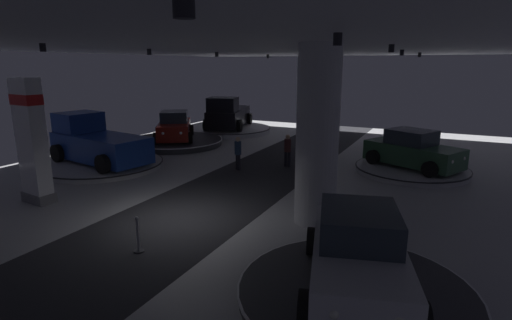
# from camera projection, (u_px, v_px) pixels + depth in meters

# --- Properties ---
(ground) EXTENTS (24.00, 44.00, 0.06)m
(ground) POSITION_uv_depth(u_px,v_px,m) (180.00, 220.00, 13.04)
(ground) COLOR #B2B2B7
(ceiling_with_spotlights) EXTENTS (24.00, 44.00, 0.39)m
(ceiling_with_spotlights) POSITION_uv_depth(u_px,v_px,m) (171.00, 41.00, 11.74)
(ceiling_with_spotlights) COLOR silver
(column_right) EXTENTS (1.30, 1.30, 5.50)m
(column_right) POSITION_uv_depth(u_px,v_px,m) (317.00, 136.00, 12.21)
(column_right) COLOR silver
(column_right) RESTS_ON ground
(brand_sign_pylon) EXTENTS (1.33, 0.79, 4.44)m
(brand_sign_pylon) POSITION_uv_depth(u_px,v_px,m) (32.00, 140.00, 14.16)
(brand_sign_pylon) COLOR slate
(brand_sign_pylon) RESTS_ON ground
(display_platform_deep_left) EXTENTS (6.05, 6.05, 0.36)m
(display_platform_deep_left) POSITION_uv_depth(u_px,v_px,m) (229.00, 129.00, 29.53)
(display_platform_deep_left) COLOR silver
(display_platform_deep_left) RESTS_ON ground
(pickup_truck_deep_left) EXTENTS (3.79, 5.67, 2.30)m
(pickup_truck_deep_left) POSITION_uv_depth(u_px,v_px,m) (228.00, 115.00, 28.97)
(pickup_truck_deep_left) COLOR black
(pickup_truck_deep_left) RESTS_ON display_platform_deep_left
(display_platform_mid_left) EXTENTS (5.75, 5.75, 0.26)m
(display_platform_mid_left) POSITION_uv_depth(u_px,v_px,m) (102.00, 165.00, 19.48)
(display_platform_mid_left) COLOR #B7B7BC
(display_platform_mid_left) RESTS_ON ground
(pickup_truck_mid_left) EXTENTS (5.58, 3.37, 2.30)m
(pickup_truck_mid_left) POSITION_uv_depth(u_px,v_px,m) (97.00, 143.00, 19.42)
(pickup_truck_mid_left) COLOR navy
(pickup_truck_mid_left) RESTS_ON display_platform_mid_left
(display_platform_near_right) EXTENTS (5.02, 5.02, 0.29)m
(display_platform_near_right) POSITION_uv_depth(u_px,v_px,m) (355.00, 294.00, 8.51)
(display_platform_near_right) COLOR #333338
(display_platform_near_right) RESTS_ON ground
(display_car_near_right) EXTENTS (3.09, 4.53, 1.71)m
(display_car_near_right) POSITION_uv_depth(u_px,v_px,m) (358.00, 254.00, 8.33)
(display_car_near_right) COLOR silver
(display_car_near_right) RESTS_ON display_platform_near_right
(display_platform_far_right) EXTENTS (5.05, 5.05, 0.26)m
(display_platform_far_right) POSITION_uv_depth(u_px,v_px,m) (411.00, 169.00, 18.59)
(display_platform_far_right) COLOR #B7B7BC
(display_platform_far_right) RESTS_ON ground
(display_car_far_right) EXTENTS (4.56, 3.57, 1.71)m
(display_car_far_right) POSITION_uv_depth(u_px,v_px,m) (412.00, 151.00, 18.41)
(display_car_far_right) COLOR #2D5638
(display_car_far_right) RESTS_ON display_platform_far_right
(display_platform_far_left) EXTENTS (5.82, 5.82, 0.36)m
(display_platform_far_left) POSITION_uv_depth(u_px,v_px,m) (175.00, 142.00, 24.87)
(display_platform_far_left) COLOR #333338
(display_platform_far_left) RESTS_ON ground
(display_car_far_left) EXTENTS (3.81, 4.50, 1.71)m
(display_car_far_left) POSITION_uv_depth(u_px,v_px,m) (174.00, 127.00, 24.68)
(display_car_far_left) COLOR maroon
(display_car_far_left) RESTS_ON display_platform_far_left
(visitor_walking_near) EXTENTS (0.32, 0.32, 1.59)m
(visitor_walking_near) POSITION_uv_depth(u_px,v_px,m) (238.00, 151.00, 18.85)
(visitor_walking_near) COLOR black
(visitor_walking_near) RESTS_ON ground
(visitor_walking_far) EXTENTS (0.32, 0.32, 1.59)m
(visitor_walking_far) POSITION_uv_depth(u_px,v_px,m) (288.00, 148.00, 19.46)
(visitor_walking_far) COLOR black
(visitor_walking_far) RESTS_ON ground
(stanchion_a) EXTENTS (0.28, 0.28, 1.01)m
(stanchion_a) POSITION_uv_depth(u_px,v_px,m) (138.00, 239.00, 10.68)
(stanchion_a) COLOR #333338
(stanchion_a) RESTS_ON ground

